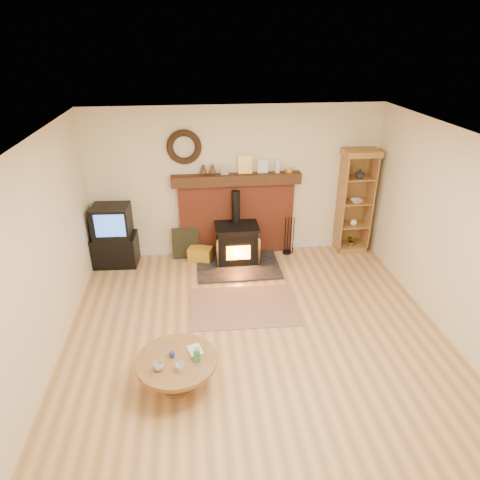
{
  "coord_description": "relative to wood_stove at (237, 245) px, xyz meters",
  "views": [
    {
      "loc": [
        -0.73,
        -4.26,
        3.63
      ],
      "look_at": [
        -0.13,
        1.0,
        1.05
      ],
      "focal_mm": 32.0,
      "sensor_mm": 36.0,
      "label": 1
    }
  ],
  "objects": [
    {
      "name": "ground",
      "position": [
        0.04,
        -2.27,
        -0.33
      ],
      "size": [
        5.5,
        5.5,
        0.0
      ],
      "primitive_type": "plane",
      "color": "#A57745",
      "rests_on": "ground"
    },
    {
      "name": "room_shell",
      "position": [
        0.02,
        -2.17,
        1.38
      ],
      "size": [
        5.02,
        5.52,
        2.61
      ],
      "color": "beige",
      "rests_on": "ground"
    },
    {
      "name": "chimney_breast",
      "position": [
        0.04,
        0.4,
        0.47
      ],
      "size": [
        2.2,
        0.22,
        1.78
      ],
      "color": "#9C4027",
      "rests_on": "ground"
    },
    {
      "name": "wood_stove",
      "position": [
        0.0,
        0.0,
        0.0
      ],
      "size": [
        1.4,
        1.0,
        1.25
      ],
      "color": "black",
      "rests_on": "ground"
    },
    {
      "name": "area_rug",
      "position": [
        -0.04,
        -1.36,
        -0.33
      ],
      "size": [
        1.59,
        1.11,
        0.01
      ],
      "primitive_type": "cube",
      "rotation": [
        0.0,
        0.0,
        -0.03
      ],
      "color": "brown",
      "rests_on": "ground"
    },
    {
      "name": "tv_unit",
      "position": [
        -2.08,
        0.2,
        0.18
      ],
      "size": [
        0.75,
        0.55,
        1.07
      ],
      "color": "black",
      "rests_on": "ground"
    },
    {
      "name": "curio_cabinet",
      "position": [
        2.13,
        0.28,
        0.6
      ],
      "size": [
        0.6,
        0.43,
        1.87
      ],
      "color": "brown",
      "rests_on": "ground"
    },
    {
      "name": "firelog_box",
      "position": [
        -0.63,
        0.13,
        -0.21
      ],
      "size": [
        0.46,
        0.37,
        0.25
      ],
      "primitive_type": "cube",
      "rotation": [
        0.0,
        0.0,
        -0.34
      ],
      "color": "yellow",
      "rests_on": "ground"
    },
    {
      "name": "leaning_painting",
      "position": [
        -0.88,
        0.28,
        -0.05
      ],
      "size": [
        0.47,
        0.12,
        0.55
      ],
      "primitive_type": "cube",
      "rotation": [
        -0.17,
        0.0,
        0.0
      ],
      "color": "black",
      "rests_on": "ground"
    },
    {
      "name": "fire_tools",
      "position": [
        0.95,
        0.23,
        -0.18
      ],
      "size": [
        0.19,
        0.16,
        0.7
      ],
      "color": "black",
      "rests_on": "ground"
    },
    {
      "name": "coffee_table",
      "position": [
        -0.98,
        -2.83,
        -0.02
      ],
      "size": [
        0.91,
        0.91,
        0.55
      ],
      "color": "brown",
      "rests_on": "ground"
    }
  ]
}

